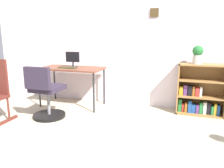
{
  "coord_description": "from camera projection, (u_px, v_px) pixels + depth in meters",
  "views": [
    {
      "loc": [
        1.28,
        -1.99,
        1.34
      ],
      "look_at": [
        0.27,
        1.18,
        0.59
      ],
      "focal_mm": 35.94,
      "sensor_mm": 36.0,
      "label": 1
    }
  ],
  "objects": [
    {
      "name": "keyboard",
      "position": [
        68.0,
        68.0,
        4.08
      ],
      "size": [
        0.33,
        0.13,
        0.02
      ],
      "primitive_type": "cube",
      "color": "#333119",
      "rests_on": "desk"
    },
    {
      "name": "ground_plane",
      "position": [
        57.0,
        156.0,
        2.52
      ],
      "size": [
        6.24,
        6.24,
        0.0
      ],
      "primitive_type": "plane",
      "color": "tan"
    },
    {
      "name": "bookshelf_low",
      "position": [
        200.0,
        92.0,
        3.78
      ],
      "size": [
        0.77,
        0.3,
        0.86
      ],
      "color": "olive",
      "rests_on": "ground_plane"
    },
    {
      "name": "wall_back",
      "position": [
        114.0,
        41.0,
        4.25
      ],
      "size": [
        5.2,
        0.12,
        2.43
      ],
      "color": "silver",
      "rests_on": "ground_plane"
    },
    {
      "name": "office_chair",
      "position": [
        46.0,
        96.0,
        3.56
      ],
      "size": [
        0.52,
        0.55,
        0.86
      ],
      "color": "black",
      "rests_on": "ground_plane"
    },
    {
      "name": "desk",
      "position": [
        72.0,
        70.0,
        4.16
      ],
      "size": [
        1.17,
        0.6,
        0.73
      ],
      "color": "brown",
      "rests_on": "ground_plane"
    },
    {
      "name": "potted_plant_on_shelf",
      "position": [
        198.0,
        54.0,
        3.62
      ],
      "size": [
        0.17,
        0.17,
        0.3
      ],
      "color": "#B7B2A8",
      "rests_on": "bookshelf_low"
    },
    {
      "name": "monitor",
      "position": [
        73.0,
        59.0,
        4.17
      ],
      "size": [
        0.27,
        0.16,
        0.29
      ],
      "color": "#262628",
      "rests_on": "desk"
    }
  ]
}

